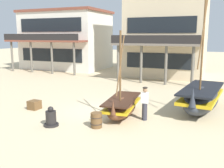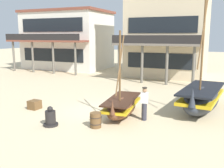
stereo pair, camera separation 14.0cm
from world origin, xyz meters
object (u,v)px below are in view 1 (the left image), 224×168
fishing_boat_centre_large (201,98)px  harbor_building_main (167,26)px  fishing_boat_near_left (122,106)px  wooden_barrel (96,120)px  cargo_crate (34,105)px  harbor_building_annex (67,40)px  fisherman_by_hull (145,104)px  capstan_winch (51,118)px

fishing_boat_centre_large → harbor_building_main: 14.14m
fishing_boat_near_left → harbor_building_main: 15.94m
fishing_boat_near_left → fishing_boat_centre_large: bearing=34.6°
fishing_boat_centre_large → wooden_barrel: bearing=-132.1°
wooden_barrel → cargo_crate: wooden_barrel is taller
harbor_building_annex → harbor_building_main: bearing=-5.0°
fisherman_by_hull → cargo_crate: 6.43m
capstan_winch → harbor_building_annex: size_ratio=0.09×
harbor_building_main → capstan_winch: bearing=-95.5°
harbor_building_annex → capstan_winch: bearing=-59.1°
fisherman_by_hull → fishing_boat_centre_large: bearing=48.3°
fishing_boat_centre_large → cargo_crate: 9.49m
fishing_boat_centre_large → harbor_building_annex: size_ratio=0.69×
fisherman_by_hull → harbor_building_main: bearing=97.6°
fishing_boat_near_left → fishing_boat_centre_large: 4.56m
fishing_boat_centre_large → wooden_barrel: fishing_boat_centre_large is taller
fishing_boat_centre_large → harbor_building_main: (-4.53, 12.66, 4.37)m
cargo_crate → harbor_building_annex: 19.65m
wooden_barrel → harbor_building_main: size_ratio=0.07×
wooden_barrel → harbor_building_main: (-0.31, 17.33, 4.78)m
wooden_barrel → harbor_building_annex: (-13.51, 18.48, 3.29)m
fishing_boat_near_left → harbor_building_annex: size_ratio=0.43×
fishing_boat_centre_large → capstan_winch: (-6.27, -5.31, -0.39)m
harbor_building_main → harbor_building_annex: bearing=175.0°
wooden_barrel → fishing_boat_centre_large: bearing=47.9°
fisherman_by_hull → harbor_building_annex: (-15.25, 16.58, 2.81)m
fisherman_by_hull → harbor_building_main: 16.15m
cargo_crate → wooden_barrel: bearing=-15.4°
fishing_boat_centre_large → capstan_winch: 8.23m
cargo_crate → harbor_building_annex: size_ratio=0.06×
capstan_winch → harbor_building_main: bearing=84.5°
wooden_barrel → harbor_building_annex: size_ratio=0.07×
fishing_boat_centre_large → fisherman_by_hull: (-2.47, -2.77, 0.08)m
fisherman_by_hull → harbor_building_main: size_ratio=0.16×
fishing_boat_near_left → fisherman_by_hull: 1.32m
fishing_boat_centre_large → cargo_crate: bearing=-159.0°
capstan_winch → harbor_building_main: harbor_building_main is taller
harbor_building_annex → wooden_barrel: bearing=-53.8°
fishing_boat_near_left → capstan_winch: size_ratio=4.71×
fishing_boat_centre_large → fisherman_by_hull: fishing_boat_centre_large is taller
harbor_building_main → harbor_building_annex: harbor_building_main is taller
fisherman_by_hull → harbor_building_main: (-2.06, 15.44, 4.29)m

